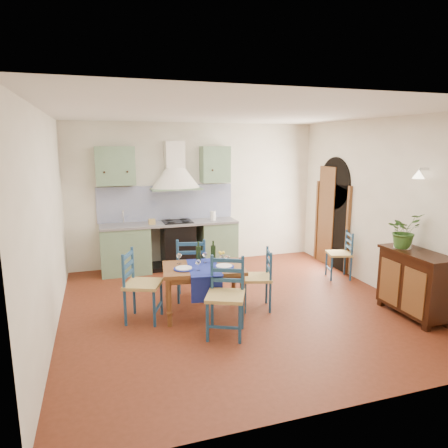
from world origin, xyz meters
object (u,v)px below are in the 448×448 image
at_px(dining_table, 204,272).
at_px(sideboard, 415,281).
at_px(potted_plant, 404,231).
at_px(chair_near, 226,296).

bearing_deg(dining_table, sideboard, -18.49).
height_order(sideboard, potted_plant, potted_plant).
bearing_deg(potted_plant, dining_table, 165.85).
bearing_deg(sideboard, dining_table, 161.51).
height_order(chair_near, potted_plant, potted_plant).
distance_m(dining_table, potted_plant, 2.89).
xyz_separation_m(chair_near, potted_plant, (2.64, -0.03, 0.67)).
bearing_deg(chair_near, dining_table, 99.43).
bearing_deg(dining_table, potted_plant, -14.15).
distance_m(chair_near, sideboard, 2.70).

